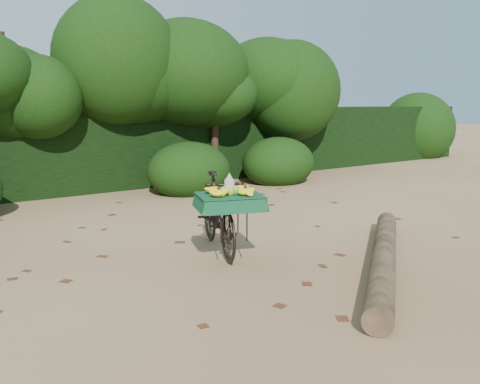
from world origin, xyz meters
TOP-DOWN VIEW (x-y plane):
  - ground at (0.00, 0.00)m, footprint 80.00×80.00m
  - vendor_bicycle at (-0.37, 0.26)m, footprint 1.19×1.88m
  - fallen_log at (0.86, -1.43)m, footprint 3.22×2.56m
  - hedge_backdrop at (0.00, 6.30)m, footprint 26.00×1.80m
  - tree_row at (-0.65, 5.50)m, footprint 14.50×2.00m
  - bush_clumps at (0.50, 4.30)m, footprint 8.80×1.70m
  - leaf_litter at (0.00, 0.65)m, footprint 7.00×7.30m

SIDE VIEW (x-z plane):
  - ground at x=0.00m, z-range 0.00..0.00m
  - leaf_litter at x=0.00m, z-range 0.00..0.01m
  - fallen_log at x=0.86m, z-range 0.00..0.28m
  - bush_clumps at x=0.50m, z-range 0.00..0.90m
  - vendor_bicycle at x=-0.37m, z-range 0.01..1.06m
  - hedge_backdrop at x=0.00m, z-range 0.00..1.80m
  - tree_row at x=-0.65m, z-range 0.00..4.00m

